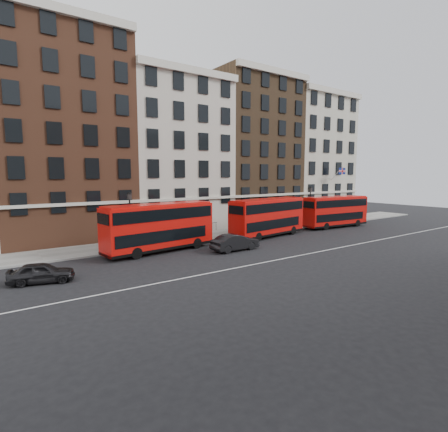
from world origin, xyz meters
TOP-DOWN VIEW (x-y plane):
  - ground at (0.00, 0.00)m, footprint 120.00×120.00m
  - pavement at (0.00, 10.50)m, footprint 80.00×5.00m
  - kerb at (0.00, 8.00)m, footprint 80.00×0.30m
  - road_centre_line at (0.00, -2.00)m, footprint 70.00×0.12m
  - building_terrace at (-0.31, 17.88)m, footprint 64.00×11.95m
  - bus_b at (-7.27, 6.44)m, footprint 10.72×3.79m
  - bus_c at (5.97, 6.44)m, footprint 10.48×3.86m
  - bus_d at (18.06, 6.45)m, footprint 9.95×3.19m
  - car_rear at (-17.49, 2.48)m, footprint 4.28×2.63m
  - car_front at (-1.34, 2.88)m, footprint 4.74×1.74m
  - lamp_post_left at (-9.03, 8.98)m, footprint 0.44×0.44m
  - lamp_post_right at (15.42, 8.49)m, footprint 0.44×0.44m
  - traffic_light at (23.07, 8.31)m, footprint 0.25×0.45m
  - iron_railings at (0.00, 12.70)m, footprint 6.60×0.06m

SIDE VIEW (x-z plane):
  - ground at x=0.00m, z-range 0.00..0.00m
  - road_centre_line at x=0.00m, z-range 0.00..0.01m
  - pavement at x=0.00m, z-range 0.00..0.15m
  - kerb at x=0.00m, z-range 0.00..0.16m
  - iron_railings at x=0.00m, z-range 0.15..1.15m
  - car_rear at x=-17.49m, z-range 0.00..1.36m
  - car_front at x=-1.34m, z-range 0.00..1.55m
  - bus_d at x=18.06m, z-range 0.15..4.26m
  - bus_c at x=5.97m, z-range 0.16..4.46m
  - bus_b at x=-7.27m, z-range 0.16..4.57m
  - traffic_light at x=23.07m, z-range 0.81..4.08m
  - lamp_post_left at x=-9.03m, z-range 0.42..5.74m
  - lamp_post_right at x=15.42m, z-range 0.42..5.74m
  - building_terrace at x=-0.31m, z-range -0.76..21.24m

